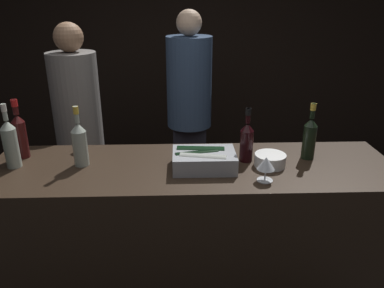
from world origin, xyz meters
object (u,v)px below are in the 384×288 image
(rose_wine_bottle, at_px, (80,143))
(candle_votive, at_px, (79,149))
(bowl_white, at_px, (270,160))
(red_wine_bottle_black_foil, at_px, (247,140))
(person_blond_tee, at_px, (189,107))
(person_in_hoodie, at_px, (79,127))
(wine_glass, at_px, (266,164))
(champagne_bottle, at_px, (310,136))
(ice_bin_with_bottles, at_px, (203,159))
(red_wine_bottle_tall, at_px, (20,134))
(white_wine_bottle, at_px, (10,142))

(rose_wine_bottle, bearing_deg, candle_votive, 107.72)
(bowl_white, distance_m, red_wine_bottle_black_foil, 0.17)
(bowl_white, distance_m, person_blond_tee, 1.31)
(person_in_hoodie, bearing_deg, red_wine_bottle_black_foil, 126.32)
(rose_wine_bottle, relative_size, person_in_hoodie, 0.20)
(wine_glass, bearing_deg, rose_wine_bottle, 167.02)
(champagne_bottle, bearing_deg, ice_bin_with_bottles, -169.56)
(wine_glass, bearing_deg, red_wine_bottle_tall, 165.57)
(white_wine_bottle, bearing_deg, champagne_bottle, 2.07)
(ice_bin_with_bottles, xyz_separation_m, champagne_bottle, (0.64, 0.12, 0.08))
(red_wine_bottle_black_foil, distance_m, red_wine_bottle_tall, 1.34)
(rose_wine_bottle, distance_m, person_in_hoodie, 0.83)
(candle_votive, relative_size, rose_wine_bottle, 0.19)
(ice_bin_with_bottles, relative_size, candle_votive, 5.41)
(person_blond_tee, bearing_deg, bowl_white, -165.58)
(wine_glass, relative_size, champagne_bottle, 0.40)
(bowl_white, relative_size, rose_wine_bottle, 0.51)
(red_wine_bottle_tall, height_order, person_blond_tee, person_blond_tee)
(champagne_bottle, xyz_separation_m, red_wine_bottle_black_foil, (-0.38, -0.03, -0.01))
(bowl_white, relative_size, person_in_hoodie, 0.10)
(ice_bin_with_bottles, height_order, rose_wine_bottle, rose_wine_bottle)
(candle_votive, bearing_deg, champagne_bottle, -5.56)
(red_wine_bottle_tall, bearing_deg, person_in_hoodie, 75.89)
(red_wine_bottle_black_foil, bearing_deg, bowl_white, -30.33)
(person_in_hoodie, xyz_separation_m, person_blond_tee, (0.87, 0.40, 0.04))
(candle_votive, bearing_deg, bowl_white, -11.65)
(bowl_white, height_order, wine_glass, wine_glass)
(ice_bin_with_bottles, bearing_deg, bowl_white, 2.58)
(person_in_hoodie, height_order, person_blond_tee, person_blond_tee)
(bowl_white, relative_size, person_blond_tee, 0.10)
(ice_bin_with_bottles, height_order, red_wine_bottle_tall, red_wine_bottle_tall)
(ice_bin_with_bottles, bearing_deg, candle_votive, 161.49)
(person_in_hoodie, relative_size, person_blond_tee, 0.96)
(wine_glass, distance_m, candle_votive, 1.15)
(person_in_hoodie, bearing_deg, white_wine_bottle, 57.52)
(bowl_white, relative_size, wine_glass, 1.33)
(bowl_white, xyz_separation_m, white_wine_bottle, (-1.46, 0.04, 0.11))
(candle_votive, distance_m, person_in_hoodie, 0.62)
(champagne_bottle, bearing_deg, person_blond_tee, 120.88)
(rose_wine_bottle, bearing_deg, ice_bin_with_bottles, -5.40)
(wine_glass, bearing_deg, person_blond_tee, 104.23)
(bowl_white, bearing_deg, rose_wine_bottle, 177.44)
(ice_bin_with_bottles, distance_m, bowl_white, 0.39)
(candle_votive, relative_size, person_in_hoodie, 0.04)
(ice_bin_with_bottles, height_order, bowl_white, ice_bin_with_bottles)
(white_wine_bottle, relative_size, person_in_hoodie, 0.21)
(red_wine_bottle_black_foil, bearing_deg, red_wine_bottle_tall, 175.77)
(person_in_hoodie, bearing_deg, candle_votive, 83.77)
(person_in_hoodie, bearing_deg, champagne_bottle, 133.94)
(white_wine_bottle, distance_m, person_blond_tee, 1.59)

